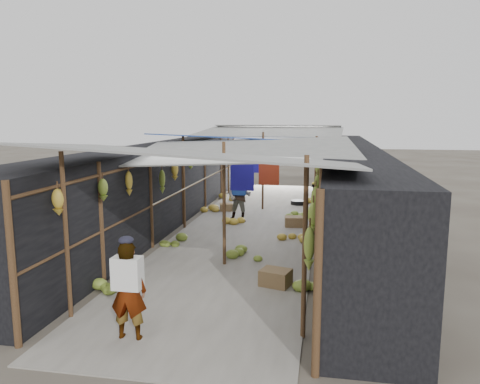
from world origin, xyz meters
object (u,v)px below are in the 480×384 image
Objects in this scene: vendor_elderly at (128,291)px; vendor_seated at (315,195)px; crate_near at (276,278)px; black_basin at (298,203)px; shopper_blue at (239,196)px.

vendor_elderly reaches higher than vendor_seated.
crate_near is 0.99× the size of black_basin.
shopper_blue reaches higher than crate_near.
crate_near is 0.34× the size of shopper_blue.
vendor_seated is (2.14, 2.99, -0.39)m from shopper_blue.
black_basin is (-0.07, 8.14, -0.08)m from crate_near.
vendor_seated is at bearing -105.46° from vendor_elderly.
black_basin is 0.34× the size of shopper_blue.
vendor_elderly is (-1.73, -10.58, 0.63)m from black_basin.
vendor_elderly reaches higher than black_basin.
crate_near is 3.08m from vendor_elderly.
vendor_elderly reaches higher than crate_near.
shopper_blue is 2.01× the size of vendor_seated.
vendor_elderly is at bearing -110.71° from crate_near.
shopper_blue is (-1.57, -3.00, 0.70)m from black_basin.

